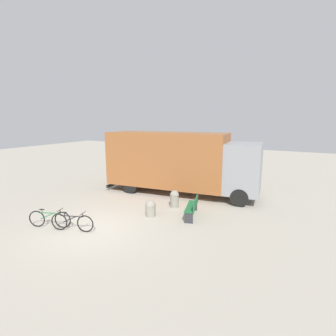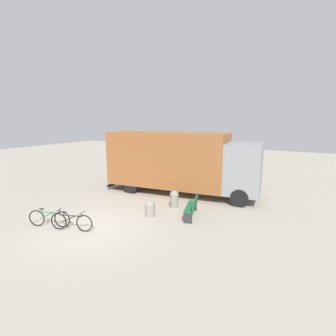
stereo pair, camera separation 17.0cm
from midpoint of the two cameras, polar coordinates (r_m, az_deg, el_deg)
ground_plane at (r=10.73m, az=-16.12°, el=-12.65°), size 60.00×60.00×0.00m
delivery_truck at (r=14.54m, az=2.89°, el=1.54°), size 8.65×3.10×3.40m
park_bench at (r=11.42m, az=5.76°, el=-8.31°), size 0.83×1.69×0.84m
bicycle_near at (r=11.36m, az=-24.04°, el=-9.93°), size 1.60×0.72×0.74m
bicycle_middle at (r=10.69m, az=-19.88°, el=-10.93°), size 1.64×0.64×0.74m
bollard_near_bench at (r=11.49m, az=-3.52°, el=-8.65°), size 0.46×0.46×0.72m
bollard_far_bench at (r=12.55m, az=1.76°, el=-6.61°), size 0.42×0.42×0.82m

